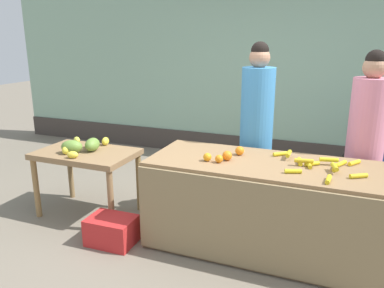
{
  "coord_description": "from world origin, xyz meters",
  "views": [
    {
      "loc": [
        1.07,
        -3.17,
        1.89
      ],
      "look_at": [
        -0.25,
        0.15,
        0.88
      ],
      "focal_mm": 35.48,
      "sensor_mm": 36.0,
      "label": 1
    }
  ],
  "objects_px": {
    "vendor_woman_blue_shirt": "(256,132)",
    "produce_crate": "(112,230)",
    "produce_sack": "(184,176)",
    "vendor_woman_pink_shirt": "(365,145)"
  },
  "relations": [
    {
      "from": "vendor_woman_blue_shirt",
      "to": "produce_crate",
      "type": "relative_size",
      "value": 4.21
    },
    {
      "from": "vendor_woman_pink_shirt",
      "to": "produce_sack",
      "type": "distance_m",
      "value": 2.07
    },
    {
      "from": "vendor_woman_pink_shirt",
      "to": "produce_sack",
      "type": "xyz_separation_m",
      "value": [
        -1.96,
        0.19,
        -0.65
      ]
    },
    {
      "from": "produce_crate",
      "to": "produce_sack",
      "type": "relative_size",
      "value": 0.88
    },
    {
      "from": "vendor_woman_blue_shirt",
      "to": "vendor_woman_pink_shirt",
      "type": "distance_m",
      "value": 1.05
    },
    {
      "from": "vendor_woman_blue_shirt",
      "to": "produce_crate",
      "type": "bearing_deg",
      "value": -134.27
    },
    {
      "from": "vendor_woman_blue_shirt",
      "to": "produce_sack",
      "type": "bearing_deg",
      "value": 168.5
    },
    {
      "from": "vendor_woman_pink_shirt",
      "to": "produce_sack",
      "type": "bearing_deg",
      "value": 174.47
    },
    {
      "from": "vendor_woman_pink_shirt",
      "to": "produce_crate",
      "type": "distance_m",
      "value": 2.54
    },
    {
      "from": "vendor_woman_pink_shirt",
      "to": "produce_crate",
      "type": "height_order",
      "value": "vendor_woman_pink_shirt"
    }
  ]
}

